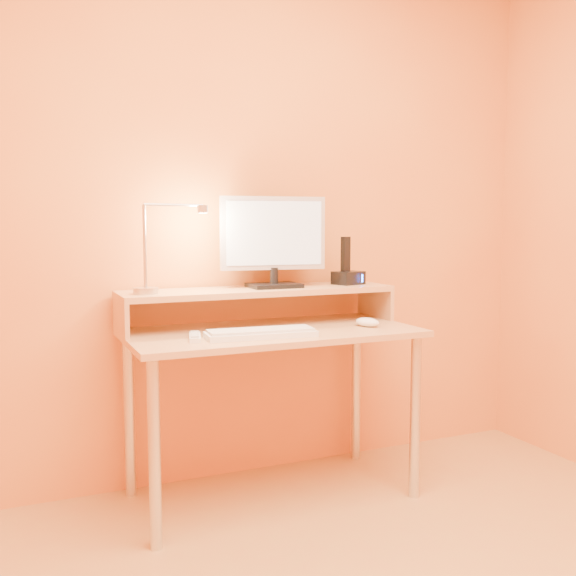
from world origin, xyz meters
name	(u,v)px	position (x,y,z in m)	size (l,w,h in m)	color
wall_back	(245,204)	(0.00, 1.50, 1.25)	(3.00, 0.04, 2.50)	orange
desk_leg_fl	(155,455)	(-0.55, 0.93, 0.35)	(0.04, 0.04, 0.69)	silver
desk_leg_fr	(415,417)	(0.55, 0.93, 0.35)	(0.04, 0.04, 0.69)	silver
desk_leg_bl	(129,416)	(-0.55, 1.43, 0.35)	(0.04, 0.04, 0.69)	silver
desk_leg_br	(356,390)	(0.55, 1.43, 0.35)	(0.04, 0.04, 0.69)	silver
desk_lower	(272,333)	(0.00, 1.18, 0.71)	(1.20, 0.60, 0.03)	tan
shelf_riser_left	(121,317)	(-0.59, 1.33, 0.79)	(0.02, 0.30, 0.14)	tan
shelf_riser_right	(375,303)	(0.59, 1.33, 0.79)	(0.02, 0.30, 0.14)	tan
desk_shelf	(258,291)	(0.00, 1.33, 0.87)	(1.20, 0.30, 0.03)	tan
monitor_foot	(274,285)	(0.07, 1.33, 0.89)	(0.22, 0.16, 0.02)	black
monitor_neck	(274,275)	(0.07, 1.33, 0.93)	(0.04, 0.04, 0.07)	black
monitor_panel	(273,233)	(0.07, 1.34, 1.12)	(0.47, 0.04, 0.32)	#B4B4BC
monitor_back	(271,233)	(0.07, 1.36, 1.12)	(0.42, 0.01, 0.27)	black
monitor_screen	(275,233)	(0.07, 1.32, 1.12)	(0.43, 0.00, 0.28)	silver
lamp_base	(146,291)	(-0.49, 1.30, 0.89)	(0.10, 0.10, 0.03)	silver
lamp_post	(145,246)	(-0.49, 1.30, 1.07)	(0.01, 0.01, 0.33)	silver
lamp_arm	(174,205)	(-0.37, 1.30, 1.24)	(0.01, 0.01, 0.24)	silver
lamp_head	(203,209)	(-0.25, 1.30, 1.22)	(0.04, 0.04, 0.03)	silver
lamp_bulb	(203,213)	(-0.25, 1.30, 1.20)	(0.03, 0.03, 0.00)	#FFEAC6
phone_dock	(348,278)	(0.44, 1.33, 0.91)	(0.13, 0.10, 0.06)	black
phone_handset	(346,254)	(0.43, 1.33, 1.02)	(0.04, 0.03, 0.16)	black
phone_led	(362,278)	(0.49, 1.28, 0.91)	(0.01, 0.00, 0.04)	blue
keyboard	(261,334)	(-0.10, 1.03, 0.73)	(0.43, 0.14, 0.02)	white
mouse	(367,322)	(0.41, 1.09, 0.74)	(0.06, 0.11, 0.04)	white
remote_control	(195,337)	(-0.36, 1.08, 0.73)	(0.04, 0.16, 0.02)	white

